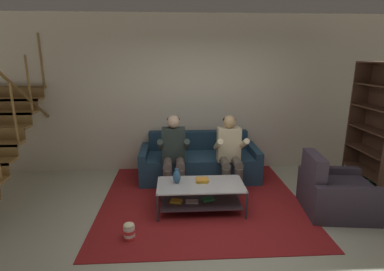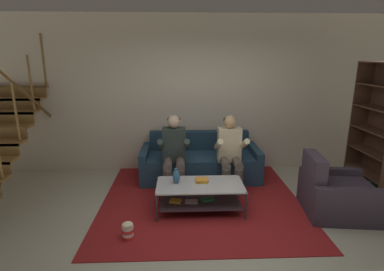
{
  "view_description": "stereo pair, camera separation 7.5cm",
  "coord_description": "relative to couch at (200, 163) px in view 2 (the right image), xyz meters",
  "views": [
    {
      "loc": [
        -0.51,
        -3.19,
        2.16
      ],
      "look_at": [
        -0.26,
        1.14,
        1.01
      ],
      "focal_mm": 28.0,
      "sensor_mm": 36.0,
      "label": 1
    },
    {
      "loc": [
        -0.43,
        -3.2,
        2.16
      ],
      "look_at": [
        -0.26,
        1.14,
        1.01
      ],
      "focal_mm": 28.0,
      "sensor_mm": 36.0,
      "label": 2
    }
  ],
  "objects": [
    {
      "name": "armchair",
      "position": [
        1.81,
        -1.36,
        -0.01
      ],
      "size": [
        0.99,
        0.94,
        0.86
      ],
      "color": "#3A303D",
      "rests_on": "ground"
    },
    {
      "name": "ground",
      "position": [
        0.08,
        -1.92,
        -0.28
      ],
      "size": [
        16.8,
        16.8,
        0.0
      ],
      "primitive_type": "plane",
      "color": "#ACAB95"
    },
    {
      "name": "back_partition",
      "position": [
        0.08,
        0.54,
        1.17
      ],
      "size": [
        8.4,
        0.12,
        2.9
      ],
      "primitive_type": "cube",
      "color": "beige",
      "rests_on": "ground"
    },
    {
      "name": "couch",
      "position": [
        0.0,
        0.0,
        0.0
      ],
      "size": [
        2.1,
        0.85,
        0.8
      ],
      "color": "#203B51",
      "rests_on": "ground"
    },
    {
      "name": "vase",
      "position": [
        -0.42,
        -1.16,
        0.23
      ],
      "size": [
        0.11,
        0.11,
        0.22
      ],
      "color": "#2F5C86",
      "rests_on": "coffee_table"
    },
    {
      "name": "person_seated_left",
      "position": [
        -0.46,
        -0.5,
        0.4
      ],
      "size": [
        0.5,
        0.58,
        1.24
      ],
      "color": "brown",
      "rests_on": "ground"
    },
    {
      "name": "person_seated_right",
      "position": [
        0.46,
        -0.5,
        0.39
      ],
      "size": [
        0.5,
        0.58,
        1.23
      ],
      "color": "#584F46",
      "rests_on": "ground"
    },
    {
      "name": "popcorn_tub",
      "position": [
        -1.0,
        -1.88,
        -0.18
      ],
      "size": [
        0.14,
        0.14,
        0.22
      ],
      "color": "red",
      "rests_on": "ground"
    },
    {
      "name": "coffee_table",
      "position": [
        -0.09,
        -1.22,
        -0.01
      ],
      "size": [
        1.22,
        0.62,
        0.41
      ],
      "color": "#BCBDBE",
      "rests_on": "ground"
    },
    {
      "name": "area_rug",
      "position": [
        -0.04,
        -0.73,
        -0.28
      ],
      "size": [
        3.0,
        3.18,
        0.01
      ],
      "color": "maroon",
      "rests_on": "ground"
    },
    {
      "name": "bookshelf",
      "position": [
        2.71,
        -0.74,
        0.53
      ],
      "size": [
        0.32,
        0.95,
        2.08
      ],
      "color": "#482E20",
      "rests_on": "ground"
    },
    {
      "name": "book_stack",
      "position": [
        -0.05,
        -1.14,
        0.15
      ],
      "size": [
        0.19,
        0.17,
        0.04
      ],
      "color": "gold",
      "rests_on": "coffee_table"
    }
  ]
}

